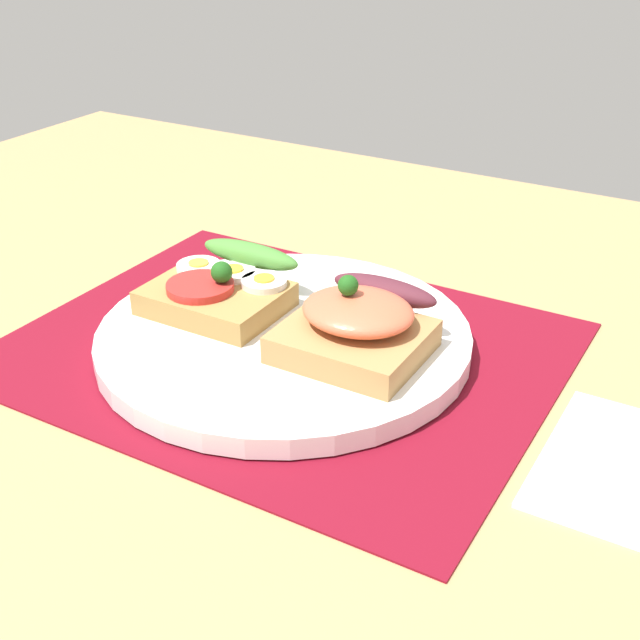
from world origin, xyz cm
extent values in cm
cube|color=tan|center=(0.00, 0.00, -1.60)|extent=(120.00, 90.00, 3.20)
cube|color=maroon|center=(0.00, 0.00, 0.15)|extent=(38.00, 30.59, 0.30)
cylinder|color=white|center=(0.00, 0.00, 1.03)|extent=(26.82, 26.82, 1.47)
cube|color=#A37E44|center=(-5.96, 0.41, 2.68)|extent=(9.80, 7.66, 1.83)
cylinder|color=red|center=(-6.58, -0.95, 3.89)|extent=(4.97, 4.97, 0.60)
ellipsoid|color=#478635|center=(-5.96, 4.65, 4.49)|extent=(8.63, 2.20, 1.80)
sphere|color=#1E5919|center=(-5.27, 0.41, 4.99)|extent=(1.60, 1.60, 1.60)
cylinder|color=white|center=(-8.90, 1.91, 3.84)|extent=(3.40, 3.40, 0.50)
cylinder|color=yellow|center=(-8.90, 1.91, 4.17)|extent=(1.53, 1.53, 0.16)
cylinder|color=white|center=(-5.96, 2.36, 3.84)|extent=(3.40, 3.40, 0.50)
cylinder|color=yellow|center=(-5.96, 2.36, 4.17)|extent=(1.53, 1.53, 0.16)
cylinder|color=white|center=(-3.02, 2.12, 3.84)|extent=(3.40, 3.40, 0.50)
cylinder|color=yellow|center=(-3.02, 2.12, 4.17)|extent=(1.53, 1.53, 0.16)
cube|color=#AD804B|center=(5.96, -0.65, 2.74)|extent=(9.40, 8.38, 1.94)
ellipsoid|color=#EC6545|center=(5.93, -0.11, 4.73)|extent=(7.71, 6.71, 2.04)
ellipsoid|color=#54212D|center=(5.96, 3.94, 4.61)|extent=(7.99, 2.20, 1.80)
sphere|color=#1E5919|center=(5.16, -0.05, 6.45)|extent=(1.40, 1.40, 1.40)
camera|label=1|loc=(28.76, -44.40, 30.67)|focal=47.25mm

